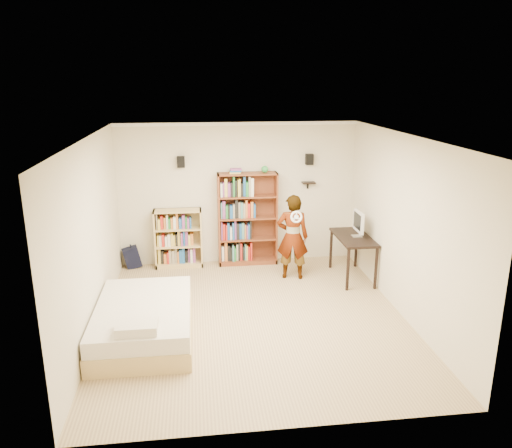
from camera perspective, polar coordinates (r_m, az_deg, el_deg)
The scene contains 14 objects.
ground at distance 7.64m, azimuth -0.26°, elevation -10.67°, with size 4.50×5.00×0.01m, color tan.
room_shell at distance 7.02m, azimuth -0.27°, elevation 2.26°, with size 4.52×5.02×2.71m.
crown_molding at distance 6.85m, azimuth -0.29°, elevation 9.65°, with size 4.50×5.00×0.06m.
speaker_left at distance 9.28m, azimuth -8.58°, elevation 7.04°, with size 0.14×0.12×0.20m, color black.
speaker_right at distance 9.52m, azimuth 6.13°, elevation 7.36°, with size 0.14×0.12×0.20m, color black.
wall_shelf at distance 9.61m, azimuth 6.03°, elevation 4.72°, with size 0.25×0.16×0.03m, color black.
tall_bookshelf at distance 9.50m, azimuth -0.97°, elevation 0.57°, with size 1.12×0.33×1.78m, color brown, non-canonical shape.
low_bookshelf at distance 9.55m, azimuth -8.85°, elevation -1.63°, with size 0.89×0.33×1.11m, color tan, non-canonical shape.
computer_desk at distance 9.10m, azimuth 10.95°, elevation -3.74°, with size 0.57×1.15×0.78m, color black, non-canonical shape.
imac at distance 8.91m, azimuth 11.52°, elevation -0.01°, with size 0.09×0.46×0.46m, color silver, non-canonical shape.
daybed at distance 7.18m, azimuth -12.71°, elevation -10.30°, with size 1.30×2.01×0.59m, color silver, non-canonical shape.
person at distance 8.85m, azimuth 4.20°, elevation -1.48°, with size 0.56×0.37×1.54m, color black.
wii_wheel at distance 8.45m, azimuth 4.63°, elevation 0.80°, with size 0.21×0.21×0.04m, color silver.
navy_bag at distance 9.75m, azimuth -13.99°, elevation -3.69°, with size 0.32×0.20×0.43m, color black, non-canonical shape.
Camera 1 is at (-0.81, -6.76, 3.46)m, focal length 35.00 mm.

